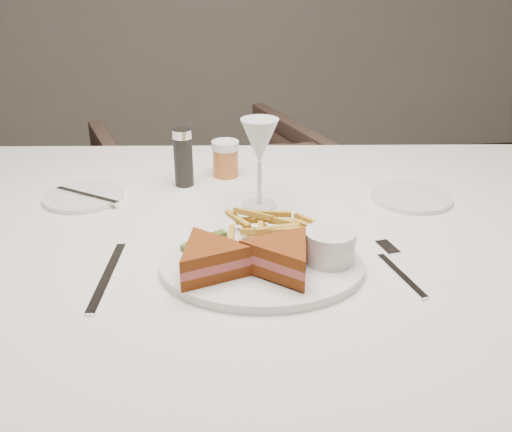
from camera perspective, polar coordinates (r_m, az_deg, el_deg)
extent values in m
cube|color=white|center=(1.24, -0.28, -17.05)|extent=(1.56, 1.12, 0.75)
imported|color=#4B382E|center=(2.06, -4.41, 0.76)|extent=(0.87, 0.84, 0.73)
ellipsoid|color=white|center=(0.90, 0.63, -5.02)|extent=(0.34, 0.28, 0.01)
cube|color=silver|center=(0.91, -14.64, -5.84)|extent=(0.04, 0.21, 0.00)
cylinder|color=white|center=(1.21, -16.85, 1.88)|extent=(0.16, 0.16, 0.01)
cylinder|color=white|center=(1.19, 15.27, 1.82)|extent=(0.16, 0.16, 0.01)
cylinder|color=black|center=(1.21, -7.29, 5.81)|extent=(0.04, 0.04, 0.12)
cylinder|color=#B9632C|center=(1.27, -3.07, 5.74)|extent=(0.06, 0.06, 0.08)
cube|color=#446623|center=(0.96, -4.55, -2.15)|extent=(0.06, 0.04, 0.01)
cube|color=#446623|center=(0.94, -6.14, -2.71)|extent=(0.05, 0.05, 0.01)
cylinder|color=white|center=(0.90, 7.38, -2.98)|extent=(0.08, 0.08, 0.05)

